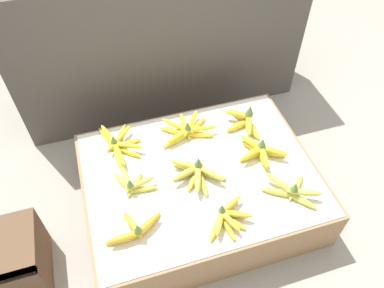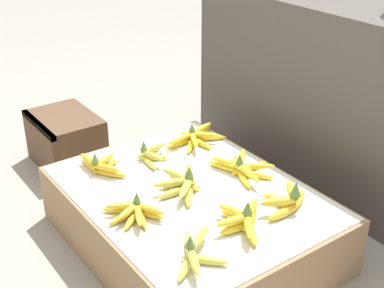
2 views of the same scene
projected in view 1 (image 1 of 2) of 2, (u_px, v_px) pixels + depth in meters
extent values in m
plane|color=gray|center=(199.00, 202.00, 1.74)|extent=(10.00, 10.00, 0.00)
cube|color=#997551|center=(199.00, 188.00, 1.65)|extent=(0.97, 0.75, 0.23)
cube|color=silver|center=(200.00, 173.00, 1.57)|extent=(0.94, 0.72, 0.00)
cube|color=#4C4742|center=(158.00, 37.00, 1.94)|extent=(1.48, 0.40, 0.79)
ellipsoid|color=gold|center=(150.00, 224.00, 1.39)|extent=(0.11, 0.10, 0.03)
ellipsoid|color=gold|center=(133.00, 226.00, 1.39)|extent=(0.06, 0.13, 0.03)
ellipsoid|color=gold|center=(122.00, 240.00, 1.35)|extent=(0.13, 0.03, 0.03)
ellipsoid|color=gold|center=(146.00, 225.00, 1.36)|extent=(0.12, 0.09, 0.03)
ellipsoid|color=gold|center=(133.00, 225.00, 1.36)|extent=(0.07, 0.12, 0.03)
ellipsoid|color=gold|center=(124.00, 237.00, 1.33)|extent=(0.13, 0.03, 0.03)
cone|color=#5B7F3D|center=(137.00, 228.00, 1.32)|extent=(0.03, 0.03, 0.04)
ellipsoid|color=gold|center=(216.00, 228.00, 1.38)|extent=(0.09, 0.11, 0.02)
ellipsoid|color=gold|center=(228.00, 227.00, 1.39)|extent=(0.04, 0.12, 0.02)
ellipsoid|color=gold|center=(232.00, 221.00, 1.40)|extent=(0.09, 0.11, 0.02)
ellipsoid|color=gold|center=(233.00, 215.00, 1.42)|extent=(0.12, 0.06, 0.02)
ellipsoid|color=gold|center=(227.00, 209.00, 1.44)|extent=(0.12, 0.08, 0.02)
ellipsoid|color=gold|center=(220.00, 222.00, 1.37)|extent=(0.08, 0.12, 0.02)
ellipsoid|color=gold|center=(229.00, 220.00, 1.38)|extent=(0.06, 0.12, 0.02)
ellipsoid|color=gold|center=(237.00, 214.00, 1.40)|extent=(0.12, 0.07, 0.02)
ellipsoid|color=gold|center=(230.00, 205.00, 1.42)|extent=(0.12, 0.07, 0.02)
cone|color=#5B7F3D|center=(222.00, 208.00, 1.38)|extent=(0.03, 0.03, 0.04)
ellipsoid|color=gold|center=(300.00, 200.00, 1.46)|extent=(0.11, 0.13, 0.03)
ellipsoid|color=gold|center=(296.00, 187.00, 1.50)|extent=(0.12, 0.11, 0.03)
ellipsoid|color=gold|center=(278.00, 192.00, 1.48)|extent=(0.13, 0.10, 0.03)
ellipsoid|color=gold|center=(304.00, 192.00, 1.45)|extent=(0.14, 0.08, 0.03)
ellipsoid|color=gold|center=(281.00, 183.00, 1.48)|extent=(0.09, 0.13, 0.03)
cone|color=#5B7F3D|center=(295.00, 187.00, 1.43)|extent=(0.03, 0.03, 0.04)
ellipsoid|color=gold|center=(142.00, 189.00, 1.50)|extent=(0.13, 0.04, 0.02)
ellipsoid|color=gold|center=(135.00, 185.00, 1.51)|extent=(0.10, 0.12, 0.02)
ellipsoid|color=gold|center=(123.00, 183.00, 1.52)|extent=(0.08, 0.13, 0.02)
ellipsoid|color=gold|center=(140.00, 183.00, 1.49)|extent=(0.13, 0.05, 0.02)
ellipsoid|color=gold|center=(127.00, 178.00, 1.50)|extent=(0.04, 0.13, 0.02)
cone|color=#5B7F3D|center=(130.00, 183.00, 1.45)|extent=(0.03, 0.03, 0.04)
ellipsoid|color=gold|center=(189.00, 168.00, 1.56)|extent=(0.14, 0.11, 0.03)
ellipsoid|color=gold|center=(189.00, 174.00, 1.54)|extent=(0.15, 0.05, 0.03)
ellipsoid|color=gold|center=(195.00, 177.00, 1.53)|extent=(0.12, 0.14, 0.03)
ellipsoid|color=gold|center=(202.00, 181.00, 1.52)|extent=(0.03, 0.15, 0.03)
ellipsoid|color=gold|center=(209.00, 174.00, 1.54)|extent=(0.14, 0.11, 0.03)
ellipsoid|color=gold|center=(188.00, 165.00, 1.54)|extent=(0.14, 0.10, 0.03)
ellipsoid|color=gold|center=(188.00, 172.00, 1.52)|extent=(0.15, 0.07, 0.03)
ellipsoid|color=gold|center=(198.00, 177.00, 1.50)|extent=(0.08, 0.15, 0.03)
ellipsoid|color=gold|center=(208.00, 172.00, 1.52)|extent=(0.12, 0.13, 0.03)
cone|color=#5B7F3D|center=(198.00, 161.00, 1.51)|extent=(0.03, 0.03, 0.04)
ellipsoid|color=yellow|center=(255.00, 148.00, 1.63)|extent=(0.10, 0.13, 0.03)
ellipsoid|color=yellow|center=(253.00, 155.00, 1.61)|extent=(0.14, 0.05, 0.03)
ellipsoid|color=yellow|center=(263.00, 158.00, 1.60)|extent=(0.04, 0.14, 0.03)
ellipsoid|color=yellow|center=(271.00, 154.00, 1.61)|extent=(0.13, 0.09, 0.03)
ellipsoid|color=yellow|center=(254.00, 143.00, 1.62)|extent=(0.10, 0.13, 0.03)
ellipsoid|color=yellow|center=(254.00, 152.00, 1.58)|extent=(0.14, 0.07, 0.03)
ellipsoid|color=yellow|center=(264.00, 155.00, 1.57)|extent=(0.05, 0.14, 0.03)
ellipsoid|color=yellow|center=(272.00, 150.00, 1.59)|extent=(0.13, 0.10, 0.03)
cone|color=#5B7F3D|center=(263.00, 142.00, 1.57)|extent=(0.03, 0.03, 0.04)
ellipsoid|color=yellow|center=(118.00, 156.00, 1.61)|extent=(0.03, 0.17, 0.02)
ellipsoid|color=yellow|center=(124.00, 151.00, 1.63)|extent=(0.14, 0.13, 0.02)
ellipsoid|color=yellow|center=(124.00, 144.00, 1.65)|extent=(0.17, 0.04, 0.02)
ellipsoid|color=yellow|center=(120.00, 137.00, 1.68)|extent=(0.10, 0.16, 0.02)
ellipsoid|color=yellow|center=(108.00, 139.00, 1.67)|extent=(0.08, 0.16, 0.02)
ellipsoid|color=yellow|center=(118.00, 151.00, 1.60)|extent=(0.05, 0.17, 0.02)
ellipsoid|color=yellow|center=(125.00, 145.00, 1.62)|extent=(0.16, 0.10, 0.02)
ellipsoid|color=yellow|center=(119.00, 138.00, 1.65)|extent=(0.14, 0.13, 0.02)
ellipsoid|color=yellow|center=(109.00, 136.00, 1.65)|extent=(0.07, 0.17, 0.02)
cone|color=#5B7F3D|center=(113.00, 139.00, 1.60)|extent=(0.03, 0.03, 0.04)
ellipsoid|color=yellow|center=(196.00, 134.00, 1.69)|extent=(0.17, 0.09, 0.02)
ellipsoid|color=yellow|center=(194.00, 128.00, 1.72)|extent=(0.15, 0.11, 0.02)
ellipsoid|color=yellow|center=(185.00, 126.00, 1.73)|extent=(0.03, 0.17, 0.02)
ellipsoid|color=yellow|center=(178.00, 132.00, 1.70)|extent=(0.16, 0.11, 0.02)
ellipsoid|color=yellow|center=(178.00, 139.00, 1.67)|extent=(0.17, 0.08, 0.02)
ellipsoid|color=yellow|center=(198.00, 129.00, 1.68)|extent=(0.17, 0.05, 0.02)
ellipsoid|color=yellow|center=(191.00, 123.00, 1.70)|extent=(0.12, 0.15, 0.02)
ellipsoid|color=yellow|center=(177.00, 126.00, 1.69)|extent=(0.13, 0.14, 0.02)
ellipsoid|color=yellow|center=(181.00, 134.00, 1.66)|extent=(0.17, 0.09, 0.02)
cone|color=#5B7F3D|center=(188.00, 125.00, 1.65)|extent=(0.03, 0.03, 0.04)
ellipsoid|color=gold|center=(240.00, 116.00, 1.76)|extent=(0.09, 0.13, 0.03)
ellipsoid|color=gold|center=(238.00, 125.00, 1.72)|extent=(0.14, 0.06, 0.03)
ellipsoid|color=gold|center=(252.00, 128.00, 1.71)|extent=(0.03, 0.13, 0.03)
ellipsoid|color=gold|center=(238.00, 114.00, 1.73)|extent=(0.13, 0.10, 0.03)
ellipsoid|color=gold|center=(249.00, 125.00, 1.68)|extent=(0.08, 0.14, 0.03)
cone|color=#5B7F3D|center=(250.00, 110.00, 1.69)|extent=(0.04, 0.04, 0.05)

